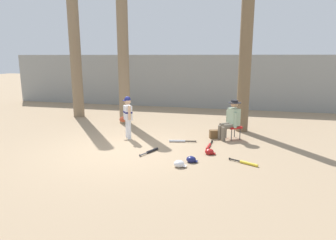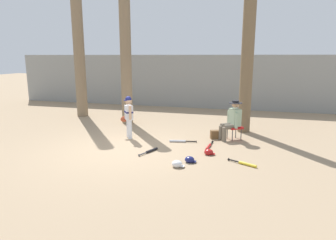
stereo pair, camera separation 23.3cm
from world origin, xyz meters
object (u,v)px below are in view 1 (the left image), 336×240
at_px(tree_near_player, 124,69).
at_px(bat_yellow_trainer, 247,163).
at_px(tree_behind_spectator, 244,75).
at_px(young_ballplayer, 127,114).
at_px(bat_aluminum_silver, 179,141).
at_px(batting_helmet_navy, 191,159).
at_px(folding_stool, 233,127).
at_px(batting_helmet_white, 179,164).
at_px(bat_red_barrel, 209,146).
at_px(seated_spectator, 231,119).
at_px(bat_black_composite, 151,151).
at_px(batting_helmet_red, 209,152).
at_px(tree_far_left, 75,48).
at_px(handbag_beside_stool, 215,134).

height_order(tree_near_player, bat_yellow_trainer, tree_near_player).
bearing_deg(tree_behind_spectator, young_ballplayer, -152.64).
distance_m(bat_aluminum_silver, batting_helmet_navy, 1.72).
bearing_deg(bat_aluminum_silver, tree_behind_spectator, 45.86).
bearing_deg(folding_stool, batting_helmet_white, -112.36).
distance_m(young_ballplayer, bat_yellow_trainer, 3.92).
bearing_deg(batting_helmet_white, bat_red_barrel, 73.58).
distance_m(tree_near_player, young_ballplayer, 2.51).
bearing_deg(folding_stool, bat_yellow_trainer, -80.01).
distance_m(folding_stool, seated_spectator, 0.29).
height_order(seated_spectator, bat_black_composite, seated_spectator).
height_order(tree_behind_spectator, folding_stool, tree_behind_spectator).
relative_size(seated_spectator, batting_helmet_red, 4.34).
distance_m(tree_far_left, bat_yellow_trainer, 8.44).
bearing_deg(seated_spectator, bat_aluminum_silver, -154.36).
relative_size(tree_near_player, folding_stool, 8.44).
xyz_separation_m(batting_helmet_navy, batting_helmet_red, (0.36, 0.69, 0.00)).
height_order(bat_aluminum_silver, batting_helmet_navy, batting_helmet_navy).
xyz_separation_m(young_ballplayer, folding_stool, (3.16, 0.68, -0.38)).
distance_m(tree_behind_spectator, folding_stool, 1.88).
relative_size(bat_black_composite, bat_aluminum_silver, 0.87).
distance_m(batting_helmet_navy, batting_helmet_white, 0.43).
bearing_deg(batting_helmet_red, seated_spectator, 73.98).
xyz_separation_m(seated_spectator, handbag_beside_stool, (-0.46, -0.01, -0.51)).
distance_m(tree_behind_spectator, batting_helmet_navy, 4.06).
relative_size(tree_behind_spectator, handbag_beside_stool, 13.18).
relative_size(tree_near_player, batting_helmet_red, 16.97).
xyz_separation_m(tree_behind_spectator, handbag_beside_stool, (-0.79, -1.15, -1.75)).
bearing_deg(batting_helmet_navy, folding_stool, 68.95).
distance_m(handbag_beside_stool, bat_yellow_trainer, 2.31).
xyz_separation_m(handbag_beside_stool, bat_yellow_trainer, (0.92, -2.12, -0.10)).
bearing_deg(tree_behind_spectator, folding_stool, -103.14).
xyz_separation_m(bat_black_composite, batting_helmet_red, (1.52, 0.20, 0.04)).
relative_size(tree_far_left, batting_helmet_navy, 22.63).
xyz_separation_m(batting_helmet_red, batting_helmet_white, (-0.58, -1.07, 0.00)).
xyz_separation_m(tree_behind_spectator, folding_stool, (-0.25, -1.08, -1.52)).
height_order(batting_helmet_navy, batting_helmet_white, batting_helmet_white).
height_order(bat_aluminum_silver, batting_helmet_red, batting_helmet_red).
relative_size(bat_yellow_trainer, batting_helmet_white, 2.33).
bearing_deg(tree_near_player, batting_helmet_navy, -49.24).
distance_m(bat_yellow_trainer, bat_aluminum_silver, 2.39).
xyz_separation_m(tree_near_player, handbag_beside_stool, (3.50, -1.35, -1.90)).
bearing_deg(bat_red_barrel, handbag_beside_stool, 84.90).
xyz_separation_m(bat_red_barrel, batting_helmet_white, (-0.50, -1.69, 0.04)).
xyz_separation_m(tree_near_player, tree_far_left, (-2.35, 0.72, 0.76)).
bearing_deg(tree_far_left, bat_aluminum_silver, -29.53).
relative_size(young_ballplayer, batting_helmet_navy, 4.77).
bearing_deg(batting_helmet_navy, bat_aluminum_silver, 111.20).
distance_m(tree_behind_spectator, batting_helmet_white, 4.44).
xyz_separation_m(tree_near_player, folding_stool, (4.04, -1.28, -1.67)).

